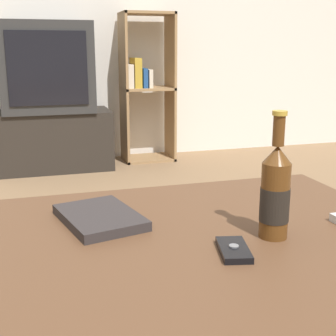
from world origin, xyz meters
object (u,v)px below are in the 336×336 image
bookshelf (145,85)px  table_book (100,217)px  tv_stand (51,140)px  cell_phone (234,250)px  television (46,67)px  beer_bottle (275,193)px

bookshelf → table_book: 2.74m
tv_stand → bookshelf: (0.77, 0.08, 0.39)m
tv_stand → table_book: (0.01, -2.54, 0.28)m
tv_stand → table_book: table_book is taller
tv_stand → cell_phone: 2.83m
table_book → tv_stand: bearing=76.9°
tv_stand → table_book: bearing=-89.8°
cell_phone → table_book: size_ratio=0.46×
television → table_book: (0.01, -2.54, -0.27)m
cell_phone → table_book: table_book is taller
beer_bottle → cell_phone: (-0.12, -0.05, -0.10)m
television → beer_bottle: television is taller
beer_bottle → table_book: 0.43m
cell_phone → table_book: bearing=145.9°
beer_bottle → television: bearing=97.7°
cell_phone → tv_stand: bearing=108.0°
cell_phone → bookshelf: bearing=92.7°
television → cell_phone: television is taller
beer_bottle → table_book: beer_bottle is taller
tv_stand → beer_bottle: size_ratio=3.14×
tv_stand → cell_phone: cell_phone is taller
table_book → bookshelf: bearing=60.6°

